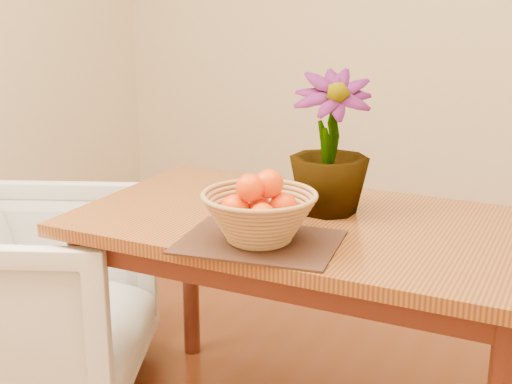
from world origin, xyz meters
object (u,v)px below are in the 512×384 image
at_px(wicker_basket, 259,219).
at_px(potted_plant, 330,143).
at_px(table, 308,246).
at_px(armchair, 31,290).

distance_m(wicker_basket, potted_plant, 0.38).
height_order(wicker_basket, potted_plant, potted_plant).
xyz_separation_m(wicker_basket, potted_plant, (0.07, 0.35, 0.15)).
distance_m(table, wicker_basket, 0.31).
bearing_deg(table, wicker_basket, -99.07).
xyz_separation_m(potted_plant, armchair, (-1.01, -0.26, -0.57)).
bearing_deg(table, potted_plant, 72.42).
xyz_separation_m(wicker_basket, armchair, (-0.94, 0.09, -0.43)).
height_order(wicker_basket, armchair, wicker_basket).
relative_size(table, potted_plant, 3.23).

